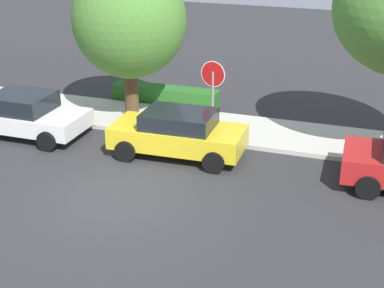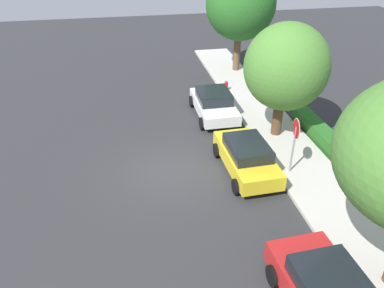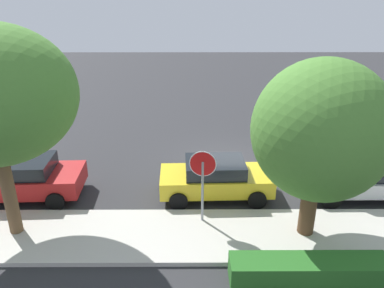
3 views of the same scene
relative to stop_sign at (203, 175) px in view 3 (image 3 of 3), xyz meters
The scene contains 8 objects.
ground_plane 5.21m from the stop_sign, 103.74° to the right, with size 60.00×60.00×0.00m, color #2D2D30.
sidewalk_curb 2.18m from the stop_sign, 148.18° to the left, with size 32.00×2.64×0.14m, color beige.
stop_sign is the anchor object (origin of this frame).
parked_car_yellow 2.09m from the stop_sign, 106.84° to the right, with size 4.03×2.05×1.41m.
parked_car_white 6.22m from the stop_sign, 162.71° to the right, with size 4.02×2.08×1.41m.
parked_car_red 6.84m from the stop_sign, 14.80° to the right, with size 4.60×2.26×1.47m.
street_tree_far 3.67m from the stop_sign, 166.74° to the left, with size 3.80×3.80×5.45m.
front_yard_hedge 3.98m from the stop_sign, 135.96° to the left, with size 4.09×0.80×0.67m.
Camera 3 is at (1.54, 14.94, 7.05)m, focal length 35.00 mm.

